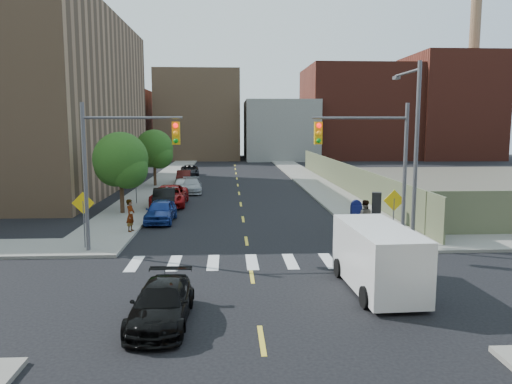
{
  "coord_description": "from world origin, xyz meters",
  "views": [
    {
      "loc": [
        -0.89,
        -17.24,
        6.0
      ],
      "look_at": [
        0.72,
        12.15,
        2.0
      ],
      "focal_mm": 35.0,
      "sensor_mm": 36.0,
      "label": 1
    }
  ],
  "objects": [
    {
      "name": "parked_car_grey",
      "position": [
        -5.5,
        41.54,
        0.64
      ],
      "size": [
        2.45,
        4.72,
        1.27
      ],
      "primitive_type": "imported",
      "rotation": [
        0.0,
        0.0,
        0.07
      ],
      "color": "black",
      "rests_on": "ground"
    },
    {
      "name": "bg_bldg_west",
      "position": [
        -22.0,
        70.0,
        6.0
      ],
      "size": [
        14.0,
        18.0,
        12.0
      ],
      "primitive_type": "cube",
      "color": "#592319",
      "rests_on": "ground"
    },
    {
      "name": "tree_west_near",
      "position": [
        -8.0,
        16.05,
        3.48
      ],
      "size": [
        3.66,
        3.64,
        5.52
      ],
      "color": "#332114",
      "rests_on": "ground"
    },
    {
      "name": "parked_car_blue",
      "position": [
        -5.1,
        13.31,
        0.7
      ],
      "size": [
        1.75,
        4.16,
        1.41
      ],
      "primitive_type": "imported",
      "rotation": [
        0.0,
        0.0,
        -0.02
      ],
      "color": "navy",
      "rests_on": "ground"
    },
    {
      "name": "payphone",
      "position": [
        7.88,
        11.61,
        1.07
      ],
      "size": [
        0.66,
        0.59,
        1.85
      ],
      "primitive_type": "cube",
      "rotation": [
        0.0,
        0.0,
        -0.3
      ],
      "color": "black",
      "rests_on": "sidewalk_ne"
    },
    {
      "name": "smokestack",
      "position": [
        42.0,
        70.0,
        14.0
      ],
      "size": [
        1.8,
        1.8,
        28.0
      ],
      "primitive_type": "cylinder",
      "color": "#8C6B4C",
      "rests_on": "ground"
    },
    {
      "name": "sidewalk_ne",
      "position": [
        7.75,
        41.5,
        0.07
      ],
      "size": [
        3.5,
        73.0,
        0.15
      ],
      "primitive_type": "cube",
      "color": "gray",
      "rests_on": "ground"
    },
    {
      "name": "bg_bldg_east",
      "position": [
        22.0,
        72.0,
        8.0
      ],
      "size": [
        18.0,
        18.0,
        16.0
      ],
      "primitive_type": "cube",
      "color": "#592319",
      "rests_on": "ground"
    },
    {
      "name": "tree_west_far",
      "position": [
        -8.0,
        31.05,
        3.48
      ],
      "size": [
        3.66,
        3.64,
        5.52
      ],
      "color": "#332114",
      "rests_on": "ground"
    },
    {
      "name": "mailbox",
      "position": [
        6.54,
        11.11,
        0.87
      ],
      "size": [
        0.62,
        0.48,
        1.49
      ],
      "rotation": [
        0.0,
        0.0,
        -0.02
      ],
      "color": "#0F1557",
      "rests_on": "sidewalk_ne"
    },
    {
      "name": "warn_sign_midwest",
      "position": [
        -7.8,
        20.0,
        1.99
      ],
      "size": [
        1.06,
        0.06,
        2.83
      ],
      "color": "#59595E",
      "rests_on": "ground"
    },
    {
      "name": "bg_bldg_fareast",
      "position": [
        38.0,
        70.0,
        9.0
      ],
      "size": [
        14.0,
        16.0,
        18.0
      ],
      "primitive_type": "cube",
      "color": "#592319",
      "rests_on": "ground"
    },
    {
      "name": "pedestrian_west",
      "position": [
        -6.3,
        10.04,
        1.04
      ],
      "size": [
        0.55,
        0.72,
        1.79
      ],
      "primitive_type": "imported",
      "rotation": [
        0.0,
        0.0,
        1.37
      ],
      "color": "gray",
      "rests_on": "sidewalk_nw"
    },
    {
      "name": "streetlight_ne",
      "position": [
        8.2,
        6.9,
        5.22
      ],
      "size": [
        0.25,
        3.7,
        9.0
      ],
      "color": "#59595E",
      "rests_on": "ground"
    },
    {
      "name": "parked_car_silver",
      "position": [
        -4.2,
        26.55,
        0.64
      ],
      "size": [
        2.1,
        4.52,
        1.28
      ],
      "primitive_type": "imported",
      "rotation": [
        0.0,
        0.0,
        0.07
      ],
      "color": "#989B9F",
      "rests_on": "ground"
    },
    {
      "name": "ground",
      "position": [
        0.0,
        0.0,
        0.0
      ],
      "size": [
        160.0,
        160.0,
        0.0
      ],
      "primitive_type": "plane",
      "color": "black",
      "rests_on": "ground"
    },
    {
      "name": "signal_nw",
      "position": [
        -5.98,
        6.0,
        4.53
      ],
      "size": [
        4.59,
        0.3,
        7.0
      ],
      "color": "#59595E",
      "rests_on": "ground"
    },
    {
      "name": "signal_ne",
      "position": [
        5.98,
        6.0,
        4.53
      ],
      "size": [
        4.59,
        0.3,
        7.0
      ],
      "color": "#59595E",
      "rests_on": "ground"
    },
    {
      "name": "bg_bldg_center",
      "position": [
        8.0,
        70.0,
        5.0
      ],
      "size": [
        12.0,
        16.0,
        10.0
      ],
      "primitive_type": "cube",
      "color": "gray",
      "rests_on": "ground"
    },
    {
      "name": "parked_car_white",
      "position": [
        -5.03,
        26.56,
        0.66
      ],
      "size": [
        1.97,
        4.04,
        1.33
      ],
      "primitive_type": "imported",
      "rotation": [
        0.0,
        0.0,
        0.1
      ],
      "color": "silver",
      "rests_on": "ground"
    },
    {
      "name": "black_sedan",
      "position": [
        -2.95,
        -2.61,
        0.61
      ],
      "size": [
        1.85,
        4.27,
        1.22
      ],
      "primitive_type": "imported",
      "rotation": [
        0.0,
        0.0,
        -0.03
      ],
      "color": "black",
      "rests_on": "ground"
    },
    {
      "name": "cargo_van",
      "position": [
        4.47,
        0.21,
        1.25
      ],
      "size": [
        2.34,
        5.27,
        2.38
      ],
      "rotation": [
        0.0,
        0.0,
        0.04
      ],
      "color": "white",
      "rests_on": "ground"
    },
    {
      "name": "parked_car_maroon",
      "position": [
        -5.5,
        33.87,
        0.66
      ],
      "size": [
        1.56,
        4.04,
        1.31
      ],
      "primitive_type": "imported",
      "rotation": [
        0.0,
        0.0,
        0.04
      ],
      "color": "#3A0E0B",
      "rests_on": "ground"
    },
    {
      "name": "fence_north",
      "position": [
        9.6,
        28.0,
        1.25
      ],
      "size": [
        0.12,
        44.0,
        2.5
      ],
      "primitive_type": "cube",
      "color": "#666E4D",
      "rests_on": "ground"
    },
    {
      "name": "pedestrian_east",
      "position": [
        6.3,
        8.49,
        1.09
      ],
      "size": [
        1.07,
        0.93,
        1.88
      ],
      "primitive_type": "imported",
      "rotation": [
        0.0,
        0.0,
        2.88
      ],
      "color": "gray",
      "rests_on": "sidewalk_ne"
    },
    {
      "name": "warn_sign_nw",
      "position": [
        -7.8,
        6.5,
        1.99
      ],
      "size": [
        1.06,
        0.06,
        2.83
      ],
      "color": "#59595E",
      "rests_on": "ground"
    },
    {
      "name": "warn_sign_ne",
      "position": [
        7.2,
        6.5,
        1.99
      ],
      "size": [
        1.06,
        0.06,
        2.83
      ],
      "color": "#59595E",
      "rests_on": "ground"
    },
    {
      "name": "bg_bldg_midwest",
      "position": [
        -6.0,
        72.0,
        7.5
      ],
      "size": [
        14.0,
        16.0,
        15.0
      ],
      "primitive_type": "cube",
      "color": "#8C6B4C",
      "rests_on": "ground"
    },
    {
      "name": "parked_car_red",
      "position": [
        -5.31,
        19.66,
        0.75
      ],
      "size": [
        2.53,
        5.44,
        1.51
      ],
      "primitive_type": "imported",
      "rotation": [
        0.0,
        0.0,
        0.01
      ],
      "color": "#A51011",
      "rests_on": "ground"
    },
    {
      "name": "sidewalk_nw",
      "position": [
        -7.75,
        41.5,
        0.07
      ],
      "size": [
        3.5,
        73.0,
        0.15
      ],
      "primitive_type": "cube",
      "color": "gray",
      "rests_on": "ground"
    },
    {
      "name": "parked_car_black",
      "position": [
        -5.5,
        18.19,
        0.73
      ],
      "size": [
        1.93,
        4.54,
        1.46
      ],
      "primitive_type": "imported",
      "rotation": [
        0.0,
        0.0,
        0.09
      ],
      "color": "black",
      "rests_on": "ground"
    }
  ]
}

